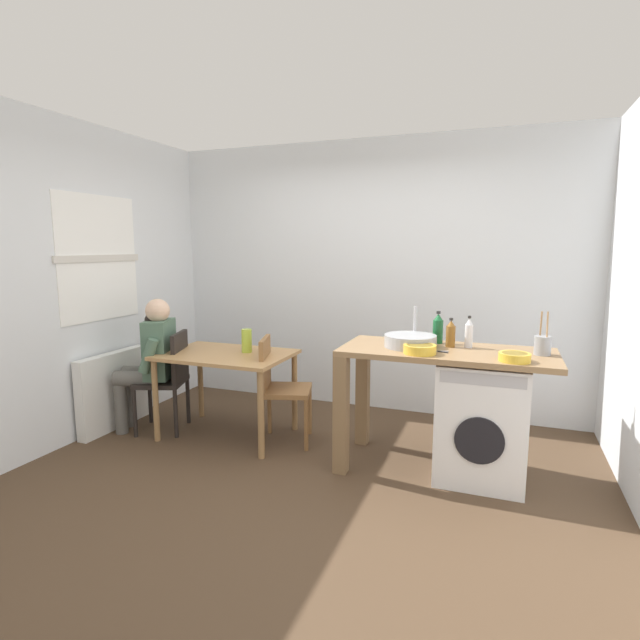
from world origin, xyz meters
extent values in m
plane|color=#4C3826|center=(0.00, 0.00, 0.00)|extent=(5.46, 5.46, 0.00)
cube|color=silver|center=(0.00, 1.75, 1.35)|extent=(4.60, 0.10, 2.70)
cube|color=silver|center=(-2.15, 0.00, 1.35)|extent=(0.10, 3.80, 2.70)
cube|color=white|center=(-2.10, 0.30, 1.55)|extent=(0.01, 0.90, 1.10)
cube|color=beige|center=(-2.09, 0.30, 1.55)|extent=(0.02, 0.96, 0.06)
cube|color=white|center=(-2.02, 0.30, 0.35)|extent=(0.10, 0.80, 0.70)
cube|color=tan|center=(-0.95, 0.50, 0.72)|extent=(1.10, 0.76, 0.03)
cylinder|color=#977045|center=(-1.45, 0.17, 0.35)|extent=(0.05, 0.05, 0.71)
cylinder|color=#977045|center=(-0.45, 0.17, 0.35)|extent=(0.05, 0.05, 0.71)
cylinder|color=#977045|center=(-1.45, 0.83, 0.35)|extent=(0.05, 0.05, 0.71)
cylinder|color=#977045|center=(-0.45, 0.83, 0.35)|extent=(0.05, 0.05, 0.71)
cube|color=black|center=(-1.57, 0.40, 0.45)|extent=(0.51, 0.51, 0.04)
cube|color=black|center=(-1.40, 0.46, 0.68)|extent=(0.16, 0.37, 0.45)
cylinder|color=black|center=(-1.68, 0.17, 0.23)|extent=(0.04, 0.04, 0.45)
cylinder|color=black|center=(-1.80, 0.51, 0.23)|extent=(0.04, 0.04, 0.45)
cylinder|color=black|center=(-1.34, 0.29, 0.23)|extent=(0.04, 0.04, 0.45)
cylinder|color=black|center=(-1.46, 0.63, 0.23)|extent=(0.04, 0.04, 0.45)
cube|color=olive|center=(-0.40, 0.55, 0.45)|extent=(0.50, 0.50, 0.04)
cube|color=olive|center=(-0.57, 0.50, 0.68)|extent=(0.15, 0.37, 0.45)
cylinder|color=olive|center=(-0.28, 0.78, 0.23)|extent=(0.04, 0.04, 0.45)
cylinder|color=olive|center=(-0.17, 0.43, 0.23)|extent=(0.04, 0.04, 0.45)
cylinder|color=olive|center=(-0.63, 0.67, 0.23)|extent=(0.04, 0.04, 0.45)
cylinder|color=olive|center=(-0.52, 0.33, 0.23)|extent=(0.04, 0.04, 0.45)
cylinder|color=#595651|center=(-1.86, 0.21, 0.23)|extent=(0.11, 0.11, 0.45)
cylinder|color=#595651|center=(-1.92, 0.38, 0.23)|extent=(0.11, 0.11, 0.45)
cylinder|color=#595651|center=(-1.71, 0.26, 0.50)|extent=(0.42, 0.26, 0.14)
cylinder|color=#595651|center=(-1.77, 0.43, 0.50)|extent=(0.42, 0.26, 0.14)
cube|color=#4C6B56|center=(-1.57, 0.40, 0.75)|extent=(0.30, 0.39, 0.52)
cylinder|color=#4C6B56|center=(-1.52, 0.20, 0.74)|extent=(0.21, 0.15, 0.31)
cylinder|color=#4C6B56|center=(-1.66, 0.59, 0.74)|extent=(0.21, 0.15, 0.31)
sphere|color=beige|center=(-1.57, 0.40, 1.09)|extent=(0.21, 0.21, 0.21)
sphere|color=black|center=(-1.63, 0.38, 1.01)|extent=(0.12, 0.12, 0.12)
cube|color=olive|center=(0.91, 0.46, 0.90)|extent=(1.50, 0.68, 0.04)
cube|color=brown|center=(0.21, 0.17, 0.44)|extent=(0.10, 0.10, 0.88)
cube|color=brown|center=(0.21, 0.75, 0.44)|extent=(0.10, 0.10, 0.88)
cube|color=white|center=(1.17, 0.46, 0.43)|extent=(0.60, 0.60, 0.86)
cylinder|color=black|center=(1.17, 0.15, 0.39)|extent=(0.32, 0.02, 0.32)
cube|color=#B2B2B7|center=(1.17, 0.16, 0.80)|extent=(0.54, 0.01, 0.08)
cylinder|color=#9EA0A5|center=(0.65, 0.46, 0.97)|extent=(0.38, 0.38, 0.09)
cylinder|color=#B2B2B7|center=(0.65, 0.64, 1.06)|extent=(0.02, 0.02, 0.28)
cylinder|color=#19592D|center=(0.82, 0.68, 1.01)|extent=(0.08, 0.08, 0.18)
cone|color=#19592D|center=(0.82, 0.68, 1.12)|extent=(0.07, 0.07, 0.05)
cylinder|color=#262626|center=(0.82, 0.68, 1.16)|extent=(0.03, 0.03, 0.02)
cylinder|color=brown|center=(0.92, 0.56, 1.00)|extent=(0.07, 0.07, 0.16)
cone|color=brown|center=(0.92, 0.56, 1.10)|extent=(0.06, 0.06, 0.04)
cylinder|color=#262626|center=(0.92, 0.56, 1.13)|extent=(0.03, 0.03, 0.02)
cylinder|color=silver|center=(1.05, 0.59, 1.00)|extent=(0.06, 0.06, 0.17)
cone|color=silver|center=(1.05, 0.59, 1.11)|extent=(0.05, 0.05, 0.05)
cylinder|color=#262626|center=(1.05, 0.59, 1.15)|extent=(0.02, 0.02, 0.02)
cylinder|color=gold|center=(0.75, 0.26, 0.95)|extent=(0.23, 0.23, 0.06)
cylinder|color=olive|center=(0.75, 0.26, 0.97)|extent=(0.18, 0.18, 0.03)
cylinder|color=gray|center=(1.54, 0.51, 0.99)|extent=(0.11, 0.11, 0.13)
cylinder|color=#99724C|center=(1.52, 0.52, 1.13)|extent=(0.01, 0.04, 0.18)
cylinder|color=#99724C|center=(1.56, 0.50, 1.13)|extent=(0.01, 0.05, 0.18)
cylinder|color=gold|center=(1.36, 0.24, 0.95)|extent=(0.20, 0.20, 0.05)
cylinder|color=olive|center=(1.36, 0.24, 0.96)|extent=(0.16, 0.16, 0.03)
cylinder|color=#A8C63D|center=(-0.80, 0.60, 0.84)|extent=(0.09, 0.09, 0.20)
cube|color=#B2B2B7|center=(0.86, 0.36, 0.92)|extent=(0.15, 0.06, 0.01)
cube|color=#262628|center=(0.86, 0.36, 0.92)|extent=(0.15, 0.06, 0.01)
camera|label=1|loc=(1.27, -3.09, 1.65)|focal=27.50mm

